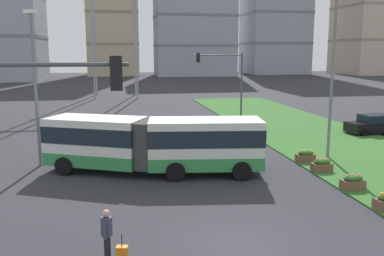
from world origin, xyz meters
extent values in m
plane|color=#2D2D33|center=(0.00, 0.00, 0.00)|extent=(260.00, 260.00, 0.00)
cube|color=#336628|center=(11.39, 10.00, 0.04)|extent=(10.00, 70.00, 0.08)
cube|color=silver|center=(0.61, 8.59, 1.73)|extent=(6.27, 3.24, 2.55)
cube|color=#338C47|center=(0.61, 8.59, 0.80)|extent=(6.29, 3.27, 0.70)
cube|color=#19232D|center=(0.61, 8.59, 2.15)|extent=(6.31, 3.29, 0.90)
cube|color=silver|center=(-5.18, 10.29, 1.73)|extent=(5.77, 4.47, 2.55)
cube|color=#338C47|center=(-5.18, 10.29, 0.80)|extent=(5.80, 4.50, 0.70)
cube|color=#19232D|center=(-5.18, 10.29, 2.15)|extent=(5.82, 4.52, 0.90)
cylinder|color=#383838|center=(-2.37, 8.97, 1.72)|extent=(2.40, 2.40, 2.45)
cylinder|color=black|center=(2.55, 9.60, 0.50)|extent=(1.03, 0.41, 1.00)
cylinder|color=black|center=(2.23, 7.12, 0.50)|extent=(1.03, 0.41, 1.00)
cylinder|color=black|center=(-0.82, 10.03, 0.50)|extent=(1.03, 0.41, 1.00)
cylinder|color=black|center=(-1.14, 7.55, 0.50)|extent=(1.03, 0.41, 1.00)
cylinder|color=black|center=(-5.82, 11.97, 0.50)|extent=(1.02, 0.68, 1.00)
cylinder|color=black|center=(-6.89, 9.71, 0.50)|extent=(1.02, 0.68, 1.00)
sphere|color=#F9EFC6|center=(3.72, 9.10, 0.80)|extent=(0.24, 0.24, 0.24)
sphere|color=#F9EFC6|center=(3.49, 7.31, 0.80)|extent=(0.24, 0.24, 0.24)
cube|color=black|center=(16.39, 17.46, 0.58)|extent=(4.55, 2.21, 0.80)
cube|color=black|center=(16.54, 17.47, 1.28)|extent=(2.52, 1.90, 0.60)
cylinder|color=black|center=(14.98, 16.42, 0.32)|extent=(0.66, 0.28, 0.64)
cylinder|color=black|center=(14.81, 18.21, 0.32)|extent=(0.66, 0.28, 0.64)
cylinder|color=black|center=(17.80, 18.50, 0.32)|extent=(0.66, 0.28, 0.64)
cylinder|color=black|center=(-4.41, -0.51, 0.45)|extent=(0.16, 0.16, 0.90)
cylinder|color=black|center=(-4.37, -0.31, 0.45)|extent=(0.16, 0.16, 0.90)
cylinder|color=#383D51|center=(-4.39, -0.41, 1.20)|extent=(0.36, 0.36, 0.60)
sphere|color=tan|center=(-4.39, -0.41, 1.62)|extent=(0.24, 0.24, 0.24)
cylinder|color=#383D51|center=(-4.44, -0.65, 1.15)|extent=(0.10, 0.10, 0.55)
cylinder|color=#383D51|center=(-4.34, -0.18, 1.15)|extent=(0.10, 0.10, 0.55)
cube|color=orange|center=(-3.94, -0.61, 0.31)|extent=(0.40, 0.31, 0.56)
cylinder|color=black|center=(-3.94, -0.61, 0.80)|extent=(0.03, 0.03, 0.40)
sphere|color=orange|center=(6.71, 2.00, 0.72)|extent=(0.20, 0.20, 0.20)
cube|color=brown|center=(6.99, 4.68, 0.30)|extent=(1.10, 0.56, 0.44)
ellipsoid|color=#2D6B28|center=(6.99, 4.68, 0.62)|extent=(0.99, 0.50, 0.28)
sphere|color=#EF7566|center=(6.71, 4.68, 0.72)|extent=(0.20, 0.20, 0.20)
sphere|color=#EF7566|center=(6.99, 4.76, 0.72)|extent=(0.20, 0.20, 0.20)
sphere|color=#EF7566|center=(7.27, 4.62, 0.72)|extent=(0.20, 0.20, 0.20)
cube|color=brown|center=(6.99, 7.80, 0.30)|extent=(1.10, 0.56, 0.44)
ellipsoid|color=#2D6B28|center=(6.99, 7.80, 0.62)|extent=(0.99, 0.50, 0.28)
sphere|color=#EF7566|center=(6.71, 7.80, 0.72)|extent=(0.20, 0.20, 0.20)
sphere|color=#EF7566|center=(6.99, 7.88, 0.72)|extent=(0.20, 0.20, 0.20)
sphere|color=#EF7566|center=(7.27, 7.74, 0.72)|extent=(0.20, 0.20, 0.20)
cube|color=brown|center=(6.99, 9.85, 0.30)|extent=(1.10, 0.56, 0.44)
ellipsoid|color=#2D6B28|center=(6.99, 9.85, 0.62)|extent=(0.99, 0.50, 0.28)
sphere|color=yellow|center=(6.71, 9.85, 0.72)|extent=(0.20, 0.20, 0.20)
sphere|color=yellow|center=(6.99, 9.93, 0.72)|extent=(0.20, 0.20, 0.20)
sphere|color=yellow|center=(7.27, 9.79, 0.72)|extent=(0.20, 0.20, 0.20)
cylinder|color=#474C51|center=(-5.57, -3.00, 6.23)|extent=(3.86, 0.10, 0.10)
cube|color=black|center=(-3.94, -3.00, 6.03)|extent=(0.28, 0.28, 0.80)
sphere|color=red|center=(-3.94, -3.00, 6.28)|extent=(0.16, 0.16, 0.16)
sphere|color=yellow|center=(-3.94, -3.00, 6.02)|extent=(0.16, 0.16, 0.16)
sphere|color=green|center=(-3.94, -3.00, 5.76)|extent=(0.16, 0.16, 0.16)
cylinder|color=#474C51|center=(6.59, 22.00, 3.24)|extent=(0.16, 0.16, 6.48)
cylinder|color=#474C51|center=(4.53, 22.00, 6.28)|extent=(4.12, 0.10, 0.10)
cube|color=black|center=(2.78, 22.00, 6.08)|extent=(0.28, 0.28, 0.80)
sphere|color=red|center=(2.78, 22.00, 6.33)|extent=(0.16, 0.16, 0.16)
sphere|color=yellow|center=(2.78, 22.00, 6.07)|extent=(0.16, 0.16, 0.16)
sphere|color=green|center=(2.78, 22.00, 5.81)|extent=(0.16, 0.16, 0.16)
cylinder|color=slate|center=(-8.50, 11.95, 4.31)|extent=(0.18, 0.18, 8.62)
cube|color=white|center=(-8.50, 11.95, 8.72)|extent=(0.70, 0.28, 0.20)
cylinder|color=slate|center=(8.89, 10.73, 4.81)|extent=(0.18, 0.18, 9.62)
cube|color=gray|center=(-30.00, 94.07, 10.15)|extent=(17.47, 18.00, 0.70)
cube|color=#9C8D6E|center=(-4.93, 113.57, 8.88)|extent=(14.27, 17.00, 0.70)
cube|color=#9C8D6E|center=(-4.93, 113.57, 17.42)|extent=(14.27, 17.00, 0.70)
cube|color=#9EA3AD|center=(17.88, 107.42, 20.25)|extent=(21.86, 15.08, 40.49)
cube|color=gray|center=(17.88, 107.42, 8.45)|extent=(22.06, 15.28, 0.70)
cube|color=gray|center=(17.88, 107.42, 16.55)|extent=(22.06, 15.28, 0.70)
cube|color=gray|center=(44.73, 114.52, 9.31)|extent=(18.07, 17.31, 0.70)
cube|color=gray|center=(44.73, 114.52, 18.27)|extent=(18.07, 17.31, 0.70)
cube|color=gray|center=(70.81, 105.47, 10.18)|extent=(15.65, 19.28, 0.70)
cube|color=gray|center=(70.81, 105.47, 20.01)|extent=(15.65, 19.28, 0.70)
cylinder|color=gray|center=(-1.15, 53.77, 14.02)|extent=(0.24, 0.24, 28.05)
cylinder|color=gray|center=(-7.15, 53.77, 14.02)|extent=(0.24, 0.24, 28.05)
camera|label=1|loc=(-3.91, -12.93, 6.50)|focal=39.28mm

